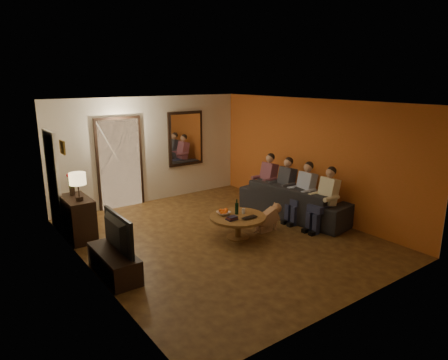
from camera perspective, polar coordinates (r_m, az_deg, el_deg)
floor at (r=7.89m, az=-0.49°, el=-8.17°), size 5.00×6.00×0.01m
ceiling at (r=7.30m, az=-0.53°, el=11.03°), size 5.00×6.00×0.01m
back_wall at (r=10.04m, az=-10.53°, el=4.24°), size 5.00×0.02×2.60m
front_wall at (r=5.43m, az=18.27°, el=-4.92°), size 5.00×0.02×2.60m
left_wall at (r=6.42m, az=-19.00°, el=-2.03°), size 0.02×6.00×2.60m
right_wall at (r=9.14m, az=12.38°, el=3.16°), size 0.02×6.00×2.60m
orange_accent at (r=9.13m, az=12.34°, el=3.15°), size 0.01×6.00×2.60m
kitchen_doorway at (r=9.76m, az=-14.65°, el=2.22°), size 1.00×0.06×2.10m
door_trim at (r=9.75m, az=-14.62°, el=2.21°), size 1.12×0.04×2.22m
fridge_glimpse at (r=9.88m, az=-13.26°, el=1.57°), size 0.45×0.03×1.70m
mirror_frame at (r=10.43m, az=-5.51°, el=5.91°), size 1.00×0.05×1.40m
mirror_glass at (r=10.41m, az=-5.43°, el=5.89°), size 0.86×0.02×1.26m
white_door at (r=8.66m, az=-23.18°, el=-0.20°), size 0.06×0.85×2.04m
framed_art at (r=7.54m, az=-22.10°, el=4.34°), size 0.03×0.28×0.24m
art_canvas at (r=7.54m, az=-21.99°, el=4.36°), size 0.01×0.22×0.18m
dresser at (r=8.19m, az=-20.13°, el=-5.16°), size 0.45×0.93×0.82m
table_lamp at (r=7.79m, az=-20.11°, el=-0.89°), size 0.30×0.30×0.54m
flower_vase at (r=8.22m, az=-20.94°, el=-0.56°), size 0.14×0.14×0.44m
tv_stand at (r=6.64m, az=-15.41°, el=-11.38°), size 0.45×1.21×0.40m
tv at (r=6.44m, az=-15.70°, el=-7.36°), size 1.04×0.14×0.60m
sofa at (r=9.07m, az=10.30°, el=-2.85°), size 2.69×1.38×0.75m
person_a at (r=8.37m, az=14.33°, el=-2.94°), size 0.60×0.40×1.20m
person_b at (r=8.74m, az=11.33°, el=-2.02°), size 0.60×0.40×1.20m
person_c at (r=9.14m, az=8.58°, el=-1.17°), size 0.60×0.40×1.20m
person_d at (r=9.56m, az=6.07°, el=-0.40°), size 0.60×0.40×1.20m
dog at (r=8.18m, az=6.33°, el=-5.32°), size 0.57×0.27×0.56m
coffee_table at (r=7.79m, az=1.97°, el=-6.72°), size 1.34×1.34×0.45m
bowl at (r=7.76m, az=-0.07°, el=-4.76°), size 0.26×0.26×0.06m
oranges at (r=7.74m, az=-0.07°, el=-4.28°), size 0.20×0.20×0.08m
wine_bottle at (r=7.76m, az=1.83°, el=-3.81°), size 0.07×0.07×0.31m
wine_glass at (r=7.83m, az=2.81°, el=-4.45°), size 0.06×0.06×0.10m
book_stack at (r=7.50m, az=1.13°, el=-5.45°), size 0.20×0.15×0.07m
laptop at (r=7.56m, az=3.90°, el=-5.48°), size 0.34×0.23×0.03m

